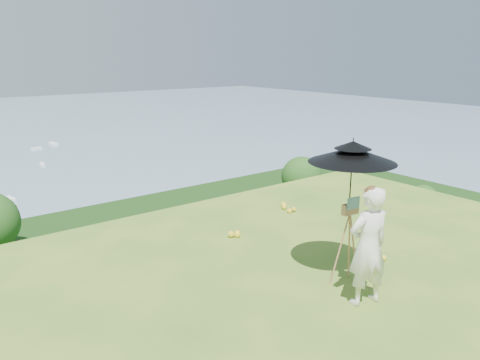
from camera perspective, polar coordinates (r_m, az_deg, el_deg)
wildflowers at (r=6.32m, az=18.57°, el=-19.46°), size 10.00×10.50×0.12m
painter at (r=7.01m, az=15.34°, el=-7.83°), size 0.74×0.57×1.80m
field_easel at (r=7.57m, az=13.04°, el=-7.28°), size 0.63×0.63×1.47m
sun_umbrella at (r=7.26m, az=13.39°, el=0.52°), size 1.45×1.45×1.16m
painter_cap at (r=6.73m, az=15.84°, el=-1.17°), size 0.28×0.31×0.10m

